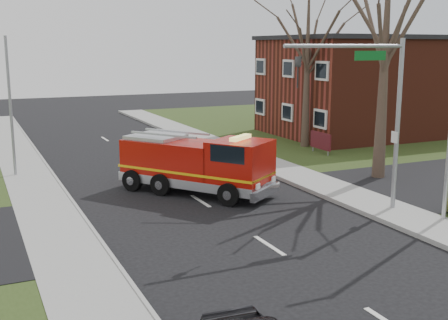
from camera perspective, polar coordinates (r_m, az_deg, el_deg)
name	(u,v)px	position (r m, az deg, el deg)	size (l,w,h in m)	color
ground	(269,246)	(18.87, 4.61, -8.68)	(120.00, 120.00, 0.00)	black
sidewalk_right	(413,220)	(22.39, 18.68, -5.79)	(2.40, 80.00, 0.15)	gray
sidewalk_left	(80,275)	(16.89, -14.46, -11.22)	(2.40, 80.00, 0.15)	gray
brick_building	(376,85)	(43.51, 15.14, 7.35)	(15.40, 10.40, 7.25)	maroon
health_center_sign	(321,141)	(34.36, 9.79, 1.91)	(0.12, 2.00, 1.40)	#4D1219
bare_tree_near	(386,26)	(28.14, 16.17, 12.92)	(6.00, 6.00, 12.00)	#32251D
bare_tree_far	(308,46)	(36.25, 8.50, 11.35)	(5.25, 5.25, 10.50)	#32251D
traffic_signal_mast	(373,94)	(21.99, 14.88, 6.45)	(5.29, 0.18, 6.80)	gray
utility_pole_far	(11,108)	(29.64, -20.86, 4.94)	(0.14, 0.14, 7.00)	gray
fire_engine	(197,166)	(25.08, -2.71, -0.58)	(5.92, 6.97, 2.78)	#9C0F07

